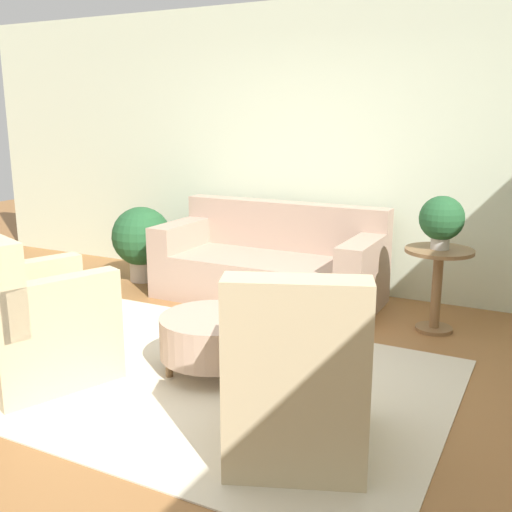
% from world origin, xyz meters
% --- Properties ---
extents(ground_plane, '(16.00, 16.00, 0.00)m').
position_xyz_m(ground_plane, '(0.00, 0.00, 0.00)').
color(ground_plane, '#996638').
extents(wall_back, '(8.83, 0.12, 2.80)m').
position_xyz_m(wall_back, '(0.00, 2.48, 1.40)').
color(wall_back, beige).
rests_on(wall_back, ground_plane).
extents(rug, '(3.26, 2.28, 0.01)m').
position_xyz_m(rug, '(0.00, 0.00, 0.01)').
color(rug, beige).
rests_on(rug, ground_plane).
extents(couch, '(2.11, 0.94, 0.89)m').
position_xyz_m(couch, '(-0.36, 1.85, 0.32)').
color(couch, tan).
rests_on(couch, ground_plane).
extents(armchair_left, '(0.94, 1.00, 1.01)m').
position_xyz_m(armchair_left, '(-0.93, -0.52, 0.39)').
color(armchair_left, '#C6B289').
rests_on(armchair_left, rug).
extents(armchair_right, '(0.94, 1.00, 1.01)m').
position_xyz_m(armchair_right, '(0.93, -0.52, 0.39)').
color(armchair_right, '#C6B289').
rests_on(armchair_right, rug).
extents(ottoman_table, '(0.74, 0.74, 0.40)m').
position_xyz_m(ottoman_table, '(0.04, 0.14, 0.27)').
color(ottoman_table, tan).
rests_on(ottoman_table, rug).
extents(side_table, '(0.54, 0.54, 0.69)m').
position_xyz_m(side_table, '(1.23, 1.66, 0.47)').
color(side_table, olive).
rests_on(side_table, ground_plane).
extents(potted_plant_on_side_table, '(0.35, 0.35, 0.43)m').
position_xyz_m(potted_plant_on_side_table, '(1.23, 1.66, 0.93)').
color(potted_plant_on_side_table, beige).
rests_on(potted_plant_on_side_table, side_table).
extents(potted_plant_floor, '(0.62, 0.62, 0.79)m').
position_xyz_m(potted_plant_floor, '(-1.84, 1.79, 0.46)').
color(potted_plant_floor, beige).
rests_on(potted_plant_floor, ground_plane).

